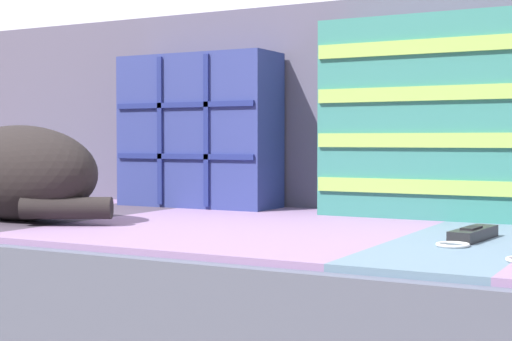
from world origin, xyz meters
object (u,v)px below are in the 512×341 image
(throw_pillow_quilted, at_px, (199,131))
(sleeping_cat, at_px, (11,175))
(game_remote_near, at_px, (472,235))
(couch, at_px, (216,309))
(throw_pillow_striped, at_px, (428,118))

(throw_pillow_quilted, relative_size, sleeping_cat, 0.87)
(throw_pillow_quilted, distance_m, game_remote_near, 0.79)
(throw_pillow_quilted, relative_size, game_remote_near, 2.01)
(couch, xyz_separation_m, sleeping_cat, (-0.34, -0.21, 0.26))
(couch, xyz_separation_m, throw_pillow_striped, (0.35, 0.23, 0.38))
(throw_pillow_striped, height_order, sleeping_cat, throw_pillow_striped)
(game_remote_near, bearing_deg, couch, 169.98)
(couch, relative_size, throw_pillow_striped, 5.14)
(couch, distance_m, sleeping_cat, 0.47)
(throw_pillow_striped, height_order, game_remote_near, throw_pillow_striped)
(couch, bearing_deg, sleeping_cat, -148.54)
(sleeping_cat, bearing_deg, throw_pillow_striped, 32.42)
(couch, relative_size, game_remote_near, 11.51)
(throw_pillow_quilted, height_order, sleeping_cat, throw_pillow_quilted)
(throw_pillow_quilted, height_order, throw_pillow_striped, throw_pillow_striped)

